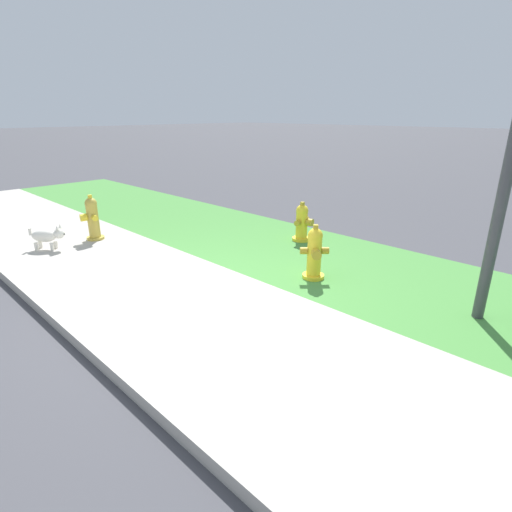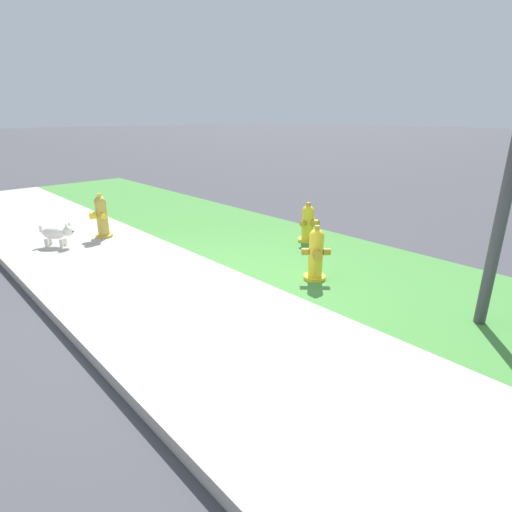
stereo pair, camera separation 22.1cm
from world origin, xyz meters
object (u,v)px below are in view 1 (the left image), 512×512
(fire_hydrant_by_grass_verge, at_px, (314,253))
(fire_hydrant_at_driveway, at_px, (93,219))
(fire_hydrant_mid_block, at_px, (302,223))
(small_white_dog, at_px, (47,236))

(fire_hydrant_by_grass_verge, bearing_deg, fire_hydrant_at_driveway, -26.80)
(fire_hydrant_by_grass_verge, relative_size, fire_hydrant_mid_block, 1.09)
(fire_hydrant_by_grass_verge, distance_m, fire_hydrant_mid_block, 1.60)
(fire_hydrant_by_grass_verge, height_order, fire_hydrant_at_driveway, fire_hydrant_at_driveway)
(fire_hydrant_at_driveway, distance_m, fire_hydrant_mid_block, 3.44)
(fire_hydrant_at_driveway, relative_size, fire_hydrant_mid_block, 1.16)
(fire_hydrant_by_grass_verge, xyz_separation_m, fire_hydrant_at_driveway, (-3.60, -1.20, 0.02))
(fire_hydrant_by_grass_verge, xyz_separation_m, fire_hydrant_mid_block, (-1.10, 1.16, -0.03))
(fire_hydrant_at_driveway, distance_m, small_white_dog, 0.74)
(fire_hydrant_mid_block, distance_m, small_white_dog, 3.97)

